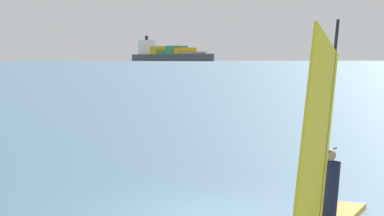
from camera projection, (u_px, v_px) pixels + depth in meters
name	position (u px, v px, depth m)	size (l,w,h in m)	color
windsurfer	(326.00, 175.00, 12.24)	(1.75, 3.88, 3.99)	orange
cargo_ship	(169.00, 55.00, 877.59)	(122.37, 157.83, 34.46)	#3F444C
distant_headland	(162.00, 53.00, 1465.29)	(747.04, 224.62, 32.29)	#4C564C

